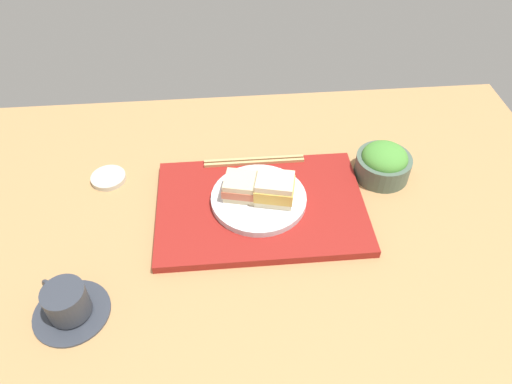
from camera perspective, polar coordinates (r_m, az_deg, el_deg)
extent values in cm
cube|color=tan|center=(95.86, -0.16, -6.21)|extent=(140.00, 100.00, 3.00)
cube|color=maroon|center=(99.31, 0.57, -1.76)|extent=(42.57, 28.83, 1.78)
cylinder|color=silver|center=(98.69, 0.32, -0.80)|extent=(19.62, 19.62, 1.41)
cube|color=beige|center=(97.32, 2.20, -0.49)|extent=(8.53, 7.54, 1.39)
cube|color=gold|center=(95.89, 2.23, 0.36)|extent=(8.92, 8.00, 2.67)
cube|color=beige|center=(94.48, 2.26, 1.24)|extent=(8.53, 7.54, 1.39)
cube|color=beige|center=(98.22, -1.53, 0.00)|extent=(8.53, 7.54, 1.24)
cube|color=#CC6B4C|center=(97.15, -1.55, 0.63)|extent=(9.03, 7.84, 1.80)
cube|color=beige|center=(96.09, -1.56, 1.28)|extent=(8.53, 7.54, 1.24)
cylinder|color=#4C6051|center=(109.38, 14.78, 2.96)|extent=(12.03, 12.03, 5.12)
ellipsoid|color=#4C9338|center=(107.75, 15.02, 3.97)|extent=(9.96, 9.96, 5.48)
cube|color=tan|center=(108.21, -0.24, 3.90)|extent=(22.37, 0.79, 0.70)
cube|color=tan|center=(107.35, -0.18, 3.50)|extent=(22.37, 0.79, 0.70)
cylinder|color=#333842|center=(90.59, -21.01, -13.13)|extent=(13.12, 13.12, 0.80)
cylinder|color=#333842|center=(87.99, -21.57, -11.98)|extent=(7.20, 7.20, 5.74)
cylinder|color=#382111|center=(86.05, -22.00, -11.06)|extent=(6.63, 6.63, 0.40)
torus|color=#333842|center=(90.51, -23.18, -10.51)|extent=(3.54, 3.25, 4.02)
cylinder|color=beige|center=(110.83, -17.09, 1.60)|extent=(7.54, 7.54, 1.14)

